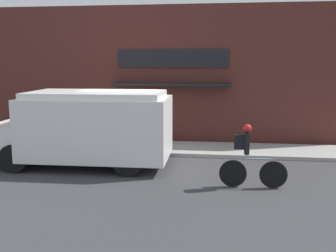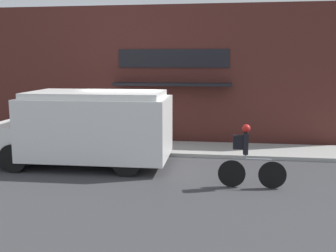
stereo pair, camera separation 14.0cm
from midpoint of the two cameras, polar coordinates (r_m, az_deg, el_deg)
ground_plane at (r=13.71m, az=-5.62°, el=-4.27°), size 70.00×70.00×0.00m
sidewalk at (r=14.69m, az=-4.66°, el=-3.07°), size 28.00×2.10×0.13m
storefront at (r=15.76m, az=-3.49°, el=7.41°), size 16.05×0.92×5.37m
school_bus at (r=12.40m, az=-11.19°, el=-0.12°), size 5.52×2.87×2.32m
cyclist at (r=10.28m, az=11.90°, el=-4.55°), size 1.74×0.21×1.65m
trash_bin at (r=15.09m, az=-3.40°, el=-0.68°), size 0.58×0.58×0.92m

